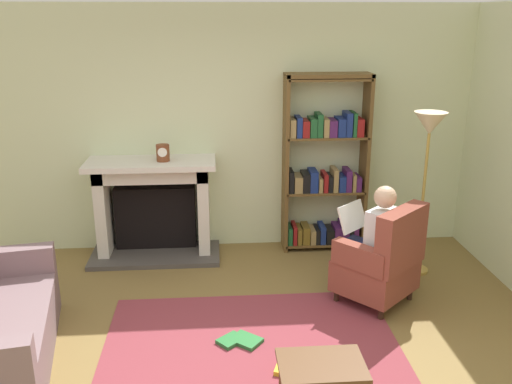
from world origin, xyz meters
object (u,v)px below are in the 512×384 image
fireplace (154,204)px  seated_reader (372,238)px  armchair_reading (382,261)px  side_table (321,373)px  floor_lamp (429,138)px  mantel_clock (163,153)px  bookshelf (325,168)px

fireplace → seated_reader: 2.44m
fireplace → armchair_reading: bearing=-31.0°
side_table → floor_lamp: 2.80m
mantel_clock → seated_reader: (1.97, -1.13, -0.57)m
armchair_reading → floor_lamp: 1.32m
fireplace → armchair_reading: (2.19, -1.31, -0.16)m
side_table → floor_lamp: (1.44, 2.16, 1.05)m
armchair_reading → side_table: size_ratio=1.73×
mantel_clock → side_table: 3.10m
armchair_reading → seated_reader: size_ratio=0.85×
fireplace → floor_lamp: bearing=-13.8°
armchair_reading → side_table: armchair_reading is taller
fireplace → mantel_clock: 0.63m
floor_lamp → bookshelf: bearing=140.5°
armchair_reading → bookshelf: bearing=-120.2°
mantel_clock → side_table: size_ratio=0.31×
fireplace → armchair_reading: fireplace is taller
armchair_reading → seated_reader: bearing=-90.0°
side_table → floor_lamp: floor_lamp is taller
armchair_reading → seated_reader: 0.23m
seated_reader → side_table: (-0.77, -1.62, -0.24)m
bookshelf → floor_lamp: bookshelf is taller
floor_lamp → mantel_clock: bearing=167.6°
fireplace → mantel_clock: bearing=-36.4°
seated_reader → floor_lamp: bearing=177.4°
fireplace → floor_lamp: floor_lamp is taller
armchair_reading → seated_reader: (-0.08, 0.09, 0.20)m
mantel_clock → seated_reader: bearing=-29.7°
bookshelf → floor_lamp: size_ratio=1.18×
seated_reader → side_table: 1.81m
bookshelf → armchair_reading: (0.29, -1.35, -0.52)m
fireplace → seated_reader: size_ratio=1.24×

